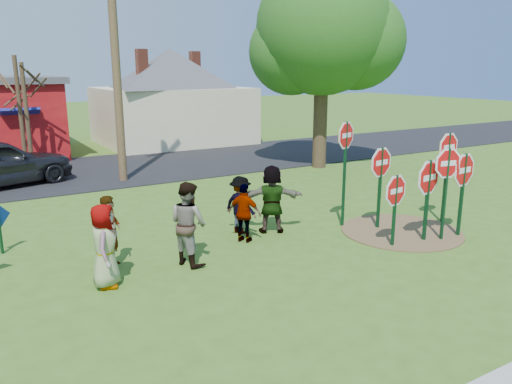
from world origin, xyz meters
TOP-DOWN VIEW (x-y plane):
  - ground at (0.00, 0.00)m, footprint 120.00×120.00m
  - road at (0.00, 11.50)m, footprint 120.00×7.50m
  - dirt_patch at (4.50, -1.00)m, footprint 3.20×3.20m
  - cream_house at (5.50, 18.00)m, footprint 9.40×9.40m
  - stop_sign_a at (3.46, -1.68)m, footprint 1.04×0.17m
  - stop_sign_b at (3.47, 0.21)m, footprint 0.97×0.34m
  - stop_sign_c at (4.88, -1.99)m, footprint 1.04×0.20m
  - stop_sign_d at (6.16, -0.97)m, footprint 1.06×0.08m
  - stop_sign_e at (4.46, -1.79)m, footprint 1.19×0.19m
  - stop_sign_f at (5.52, -2.00)m, footprint 1.17×0.15m
  - stop_sign_g at (4.17, -0.44)m, footprint 1.10×0.17m
  - person_a at (-3.21, -0.42)m, footprint 0.81×0.98m
  - person_b at (-2.81, 0.58)m, footprint 0.62×0.70m
  - person_c at (-1.29, -0.15)m, footprint 0.96×1.09m
  - person_d at (0.75, 1.16)m, footprint 0.87×1.13m
  - person_e at (0.49, 0.48)m, footprint 0.81×0.93m
  - person_f at (1.50, 0.79)m, footprint 1.76×1.26m
  - utility_pole at (-0.12, 9.02)m, footprint 2.35×1.03m
  - leafy_tree at (8.37, 7.41)m, footprint 6.16×5.62m
  - bare_tree_east at (-2.92, 12.81)m, footprint 1.80×1.80m
  - bare_tree_extra at (-3.12, 13.09)m, footprint 1.80×1.80m

SIDE VIEW (x-z plane):
  - ground at x=0.00m, z-range 0.00..0.00m
  - dirt_patch at x=4.50m, z-range 0.00..0.03m
  - road at x=0.00m, z-range 0.00..0.04m
  - person_e at x=0.49m, z-range 0.00..1.50m
  - person_d at x=0.75m, z-range 0.00..1.54m
  - person_b at x=-2.81m, z-range 0.00..1.62m
  - person_a at x=-3.21m, z-range 0.00..1.72m
  - person_f at x=1.50m, z-range 0.00..1.84m
  - person_c at x=-1.29m, z-range 0.00..1.89m
  - stop_sign_a at x=3.46m, z-range 0.32..2.26m
  - stop_sign_e at x=4.46m, z-range 0.38..2.63m
  - stop_sign_f at x=5.52m, z-range 0.45..2.80m
  - stop_sign_g at x=4.17m, z-range 0.45..2.84m
  - stop_sign_c at x=4.88m, z-range 0.50..3.02m
  - stop_sign_d at x=6.16m, z-range 0.60..3.30m
  - stop_sign_b at x=3.47m, z-range 0.71..3.76m
  - cream_house at x=5.50m, z-range -0.33..6.17m
  - bare_tree_east at x=-2.92m, z-range 0.67..5.20m
  - bare_tree_extra at x=-3.12m, z-range 0.71..5.52m
  - utility_pole at x=-0.12m, z-range 0.26..10.36m
  - leafy_tree at x=8.37m, z-range 1.26..10.01m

